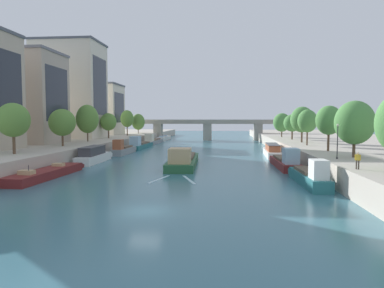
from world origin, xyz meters
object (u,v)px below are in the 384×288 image
Objects in this scene: tree_right_by_lamp at (355,123)px; tree_right_third at (307,121)px; moored_boat_left_end at (94,156)px; moored_boat_left_downstream at (140,145)px; moored_boat_right_lone at (272,151)px; tree_left_far at (127,119)px; moored_boat_left_upstream at (47,173)px; tree_left_distant at (87,119)px; tree_right_nearest at (302,120)px; moored_boat_right_downstream at (285,162)px; moored_boat_left_far at (164,138)px; tree_right_far at (282,122)px; moored_boat_left_midway at (153,141)px; tree_left_midway at (13,120)px; person_on_quay at (358,159)px; barge_midriver at (183,160)px; moored_boat_right_end at (310,176)px; tree_left_nearest at (62,122)px; lamppost_right_bank at (337,140)px; bridge_far at (207,127)px; tree_left_end_of_row at (108,122)px; tree_right_past_mid at (292,123)px; moored_boat_left_near at (123,149)px; tree_left_by_lamp at (138,122)px.

tree_right_third is at bearing 92.94° from tree_right_by_lamp.
moored_boat_left_end is 29.28m from moored_boat_left_downstream.
tree_left_far reaches higher than moored_boat_right_lone.
tree_left_distant reaches higher than moored_boat_left_upstream.
tree_right_third is 0.89× the size of tree_right_nearest.
moored_boat_right_downstream is at bearing -7.13° from moored_boat_left_end.
moored_boat_left_far is at bearing 89.45° from moored_boat_left_end.
tree_right_far is at bearing 90.87° from tree_right_by_lamp.
moored_boat_left_midway reaches higher than moored_boat_left_upstream.
moored_boat_left_upstream is at bearing -29.18° from tree_left_midway.
tree_right_nearest is 40.30m from person_on_quay.
barge_midriver is 24.62m from tree_left_midway.
moored_boat_right_end is 43.30m from tree_left_nearest.
moored_boat_left_end reaches higher than moored_boat_left_far.
tree_right_by_lamp is (37.05, -41.51, 5.89)m from moored_boat_left_downstream.
tree_right_far is at bearing 81.98° from moored_boat_right_downstream.
bridge_far is (-19.53, 80.68, -0.28)m from lamppost_right_bank.
tree_left_nearest reaches higher than tree_right_third.
moored_boat_right_end is 13.83m from moored_boat_right_downstream.
tree_right_past_mid is (44.74, -0.89, -0.24)m from tree_left_end_of_row.
person_on_quay is at bearing -92.42° from tree_right_far.
moored_boat_left_upstream is at bearing -77.14° from tree_left_distant.
tree_right_past_mid is (6.37, 45.46, 5.43)m from moored_boat_right_end.
moored_boat_right_downstream is at bearing 91.36° from moored_boat_right_end.
tree_left_nearest is (-6.56, 2.49, 5.54)m from moored_boat_left_end.
tree_left_midway is 67.20m from tree_right_far.
moored_boat_right_downstream is at bearing -31.46° from moored_boat_left_near.
bridge_far is at bearing 113.77° from tree_right_nearest.
lamppost_right_bank reaches higher than moored_boat_left_end.
tree_left_midway is 1.06× the size of tree_left_nearest.
moored_boat_left_upstream is 30.17m from moored_boat_left_near.
moored_boat_left_downstream is 3.98× the size of lamppost_right_bank.
tree_left_midway is 14.46m from tree_left_nearest.
tree_right_nearest is at bearing 40.69° from moored_boat_left_upstream.
moored_boat_left_midway is 0.28× the size of bridge_far.
tree_left_nearest is at bearing 151.93° from moored_boat_right_end.
moored_boat_left_far is at bearing 70.64° from tree_left_far.
bridge_far is (22.39, 22.47, -2.90)m from tree_left_far.
tree_left_nearest is 0.94× the size of tree_right_by_lamp.
moored_boat_left_near is at bearing 86.90° from moored_boat_left_end.
tree_right_nearest is at bearing 34.34° from moored_boat_right_lone.
tree_right_third is at bearing -24.95° from tree_left_end_of_row.
moored_boat_right_lone is at bearing 14.80° from tree_left_nearest.
moored_boat_left_far is at bearing 102.38° from barge_midriver.
tree_right_third reaches higher than moored_boat_left_near.
tree_right_nearest is at bearing -66.23° from bridge_far.
moored_boat_left_near is 15.27m from tree_left_nearest.
tree_left_far is (-6.64, 44.11, 6.31)m from moored_boat_left_end.
moored_boat_left_upstream is at bearing -84.88° from tree_left_by_lamp.
tree_left_distant is at bearing -90.67° from tree_left_end_of_row.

